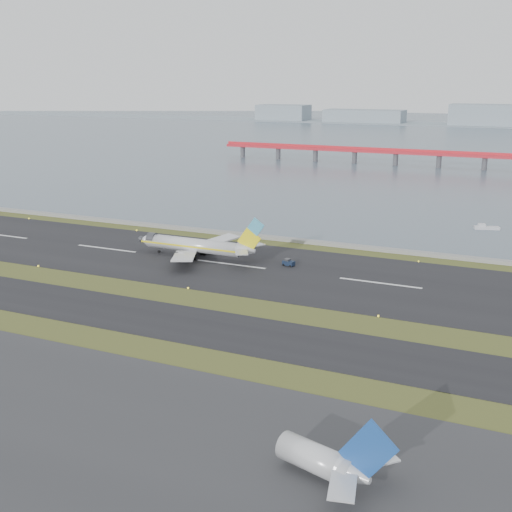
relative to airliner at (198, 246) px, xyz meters
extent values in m
plane|color=#394C1B|center=(11.06, -32.11, -3.46)|extent=(1000.00, 1000.00, 0.00)
cube|color=black|center=(11.06, -44.11, -3.41)|extent=(1000.00, 18.00, 0.10)
cube|color=black|center=(11.06, -2.11, -3.41)|extent=(1000.00, 45.00, 0.10)
cube|color=gray|center=(11.06, 27.89, -2.96)|extent=(1000.00, 2.50, 1.00)
cube|color=#41525D|center=(11.06, 427.89, -3.46)|extent=(1400.00, 800.00, 1.30)
cube|color=red|center=(31.06, 217.89, 4.04)|extent=(260.00, 5.00, 1.60)
cube|color=red|center=(31.06, 217.89, 5.54)|extent=(260.00, 0.40, 1.40)
cylinder|color=#4C4C51|center=(-64.94, 217.89, -0.46)|extent=(2.80, 2.80, 7.00)
cylinder|color=#4C4C51|center=(31.06, 217.89, -0.46)|extent=(2.80, 2.80, 7.00)
cube|color=#8897A1|center=(11.06, 587.89, -3.46)|extent=(1400.00, 80.00, 1.00)
cube|color=#8897A1|center=(-208.94, 587.89, 5.54)|extent=(60.00, 35.00, 18.00)
cube|color=#8897A1|center=(-108.94, 587.89, 3.54)|extent=(90.00, 35.00, 14.00)
cube|color=#8897A1|center=(21.06, 587.89, 7.54)|extent=(70.00, 35.00, 22.00)
cylinder|color=silver|center=(-1.50, 0.00, 0.04)|extent=(28.00, 3.80, 3.80)
cone|color=silver|center=(-17.10, 0.00, 0.04)|extent=(3.20, 3.80, 3.80)
cone|color=silver|center=(14.70, 0.00, 0.34)|extent=(5.00, 3.80, 3.80)
cube|color=yellow|center=(-1.50, -1.92, 0.04)|extent=(31.00, 0.06, 0.45)
cube|color=yellow|center=(-1.50, 1.92, 0.04)|extent=(31.00, 0.06, 0.45)
cube|color=silver|center=(0.70, -8.50, -0.66)|extent=(11.31, 15.89, 1.66)
cube|color=silver|center=(0.70, 8.50, -0.66)|extent=(11.31, 15.89, 1.66)
cylinder|color=#37383C|center=(-1.00, -6.00, -1.86)|extent=(4.20, 2.10, 2.10)
cylinder|color=#37383C|center=(-1.00, 6.00, -1.86)|extent=(4.20, 2.10, 2.10)
cube|color=yellow|center=(15.50, 0.00, 3.24)|extent=(6.80, 0.35, 6.85)
cube|color=#49A9D0|center=(17.40, 0.00, 6.94)|extent=(4.85, 0.37, 4.90)
cube|color=silver|center=(15.00, -3.80, 0.84)|extent=(5.64, 6.80, 0.22)
cube|color=silver|center=(15.00, 3.80, 0.84)|extent=(5.64, 6.80, 0.22)
cylinder|color=black|center=(-12.50, 0.00, -3.01)|extent=(0.80, 0.28, 0.80)
cylinder|color=black|center=(0.00, -2.80, -2.91)|extent=(1.00, 0.38, 1.00)
cylinder|color=black|center=(0.00, 2.80, -2.91)|extent=(1.00, 0.38, 1.00)
cube|color=#131E34|center=(25.60, 2.72, -2.60)|extent=(3.34, 2.30, 1.15)
cube|color=#37383C|center=(25.23, 2.79, -1.83)|extent=(1.60, 1.67, 0.67)
cylinder|color=black|center=(24.42, 2.18, -3.12)|extent=(0.71, 0.42, 0.67)
cylinder|color=black|center=(24.73, 3.68, -3.12)|extent=(0.71, 0.42, 0.67)
cylinder|color=black|center=(26.48, 1.75, -3.12)|extent=(0.71, 0.42, 0.67)
cylinder|color=black|center=(26.79, 3.25, -3.12)|extent=(0.71, 0.42, 0.67)
cylinder|color=silver|center=(62.26, -82.27, -0.86)|extent=(10.61, 6.23, 3.60)
cone|color=silver|center=(67.55, -83.80, -0.66)|extent=(4.84, 4.57, 3.60)
cube|color=#1D4B9E|center=(68.99, -84.22, 3.04)|extent=(7.50, 2.47, 8.32)
cube|color=silver|center=(67.06, -87.30, -0.16)|extent=(4.07, 6.00, 0.20)
cube|color=silver|center=(69.00, -80.58, -0.16)|extent=(5.98, 6.04, 0.20)
cube|color=silver|center=(69.24, 69.05, -3.01)|extent=(8.25, 4.59, 1.01)
cube|color=silver|center=(67.62, 68.58, -2.11)|extent=(2.66, 2.36, 1.01)
camera|label=1|loc=(83.58, -148.09, 43.79)|focal=45.00mm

